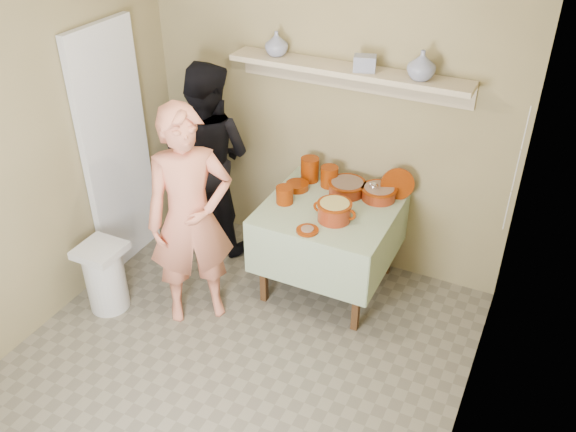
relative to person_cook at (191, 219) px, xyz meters
The scene contains 22 objects.
ground 1.15m from the person_cook, 47.39° to the right, with size 3.50×3.50×0.00m, color #6B6454.
tile_panel 1.02m from the person_cook, 157.87° to the left, with size 0.06×0.70×2.00m, color silver.
plate_stack_a 1.11m from the person_cook, 65.09° to the left, with size 0.15×0.15×0.20m, color #671D01.
plate_stack_b 1.18m from the person_cook, 56.98° to the left, with size 0.14×0.14×0.17m, color #671D01.
bowl_stack 0.75m from the person_cook, 54.14° to the left, with size 0.13×0.13×0.13m, color #671D01.
empty_bowl 0.94m from the person_cook, 62.21° to the left, with size 0.18×0.18×0.05m, color #671D01.
propped_lid 1.57m from the person_cook, 41.41° to the left, with size 0.26×0.26×0.02m, color #671D01.
vase_right 1.90m from the person_cook, 39.48° to the left, with size 0.19×0.19×0.20m, color navy.
vase_left 1.45m from the person_cook, 81.99° to the left, with size 0.17×0.17×0.18m, color navy.
ceramic_box 1.63m from the person_cook, 50.28° to the left, with size 0.15×0.11×0.11m, color navy.
person_cook is the anchor object (origin of this frame).
person_helper 0.96m from the person_cook, 115.17° to the left, with size 0.80×0.63×1.66m, color black.
room_shell 1.09m from the person_cook, 47.39° to the right, with size 3.04×3.54×2.62m.
serving_table 1.07m from the person_cook, 42.59° to the left, with size 0.97×0.97×0.76m.
cazuela_meat_a 1.25m from the person_cook, 49.33° to the left, with size 0.30×0.30×0.10m.
cazuela_meat_b 1.44m from the person_cook, 42.42° to the left, with size 0.28×0.28×0.10m.
ladle 1.39m from the person_cook, 42.68° to the left, with size 0.08×0.26×0.19m.
cazuela_rice 1.02m from the person_cook, 32.24° to the left, with size 0.33×0.25×0.14m.
front_plate 0.83m from the person_cook, 23.31° to the left, with size 0.16×0.16×0.03m.
wall_shelf 1.54m from the person_cook, 56.25° to the left, with size 1.80×0.25×0.21m.
trash_bin 0.90m from the person_cook, 158.61° to the right, with size 0.32×0.32×0.56m.
electrical_cord 2.23m from the person_cook, 24.56° to the left, with size 0.01×0.05×0.90m.
Camera 1 is at (1.65, -2.36, 3.17)m, focal length 38.00 mm.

